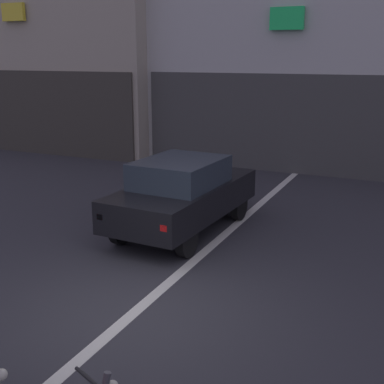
% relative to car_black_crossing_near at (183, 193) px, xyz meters
% --- Properties ---
extents(ground_plane, '(120.00, 120.00, 0.00)m').
position_rel_car_black_crossing_near_xyz_m(ground_plane, '(0.92, -3.59, -0.89)').
color(ground_plane, '#333338').
extents(lane_centre_line, '(0.20, 18.00, 0.01)m').
position_rel_car_black_crossing_near_xyz_m(lane_centre_line, '(0.92, 2.41, -0.88)').
color(lane_centre_line, silver).
rests_on(lane_centre_line, ground).
extents(car_black_crossing_near, '(1.97, 4.19, 1.64)m').
position_rel_car_black_crossing_near_xyz_m(car_black_crossing_near, '(0.00, 0.00, 0.00)').
color(car_black_crossing_near, black).
rests_on(car_black_crossing_near, ground).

